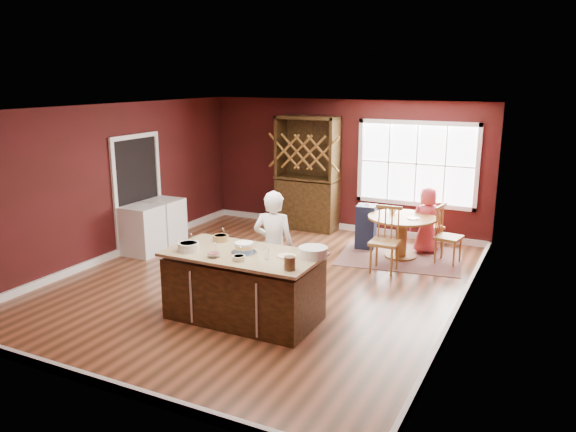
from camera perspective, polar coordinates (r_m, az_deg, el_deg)
The scene contains 28 objects.
room_shell at distance 8.54m, azimuth -2.65°, elevation 1.83°, with size 7.00×7.00×7.00m.
window at distance 11.18m, azimuth 12.93°, elevation 5.19°, with size 2.36×0.10×1.66m, color white, non-canonical shape.
doorway at distance 10.78m, azimuth -15.00°, elevation 2.17°, with size 0.08×1.26×2.13m, color white, non-canonical shape.
kitchen_island at distance 7.49m, azimuth -4.52°, elevation -7.24°, with size 2.03×1.06×0.92m.
dining_table at distance 10.12m, azimuth 11.47°, elevation -1.24°, with size 1.20×1.20×0.75m.
baker at distance 7.94m, azimuth -1.47°, elevation -3.14°, with size 0.59×0.39×1.62m, color white.
layer_cake at distance 7.31m, azimuth -4.50°, elevation -3.23°, with size 0.34×0.34×0.14m, color white, non-canonical shape.
bowl_blue at distance 7.49m, azimuth -10.08°, elevation -3.09°, with size 0.28×0.28×0.11m, color white.
bowl_yellow at distance 7.87m, azimuth -6.85°, elevation -2.23°, with size 0.22×0.22×0.08m, color #A18753.
bowl_pink at distance 7.19m, azimuth -7.58°, elevation -3.94°, with size 0.17×0.17×0.06m, color silver.
bowl_olive at distance 7.03m, azimuth -5.02°, elevation -4.28°, with size 0.16×0.16×0.06m, color beige.
drinking_glass at distance 7.03m, azimuth -2.19°, elevation -3.89°, with size 0.07×0.07×0.14m, color silver.
dinner_plate at distance 7.15m, azimuth -0.12°, elevation -4.09°, with size 0.24×0.24×0.02m, color #F4E2C3.
white_tub at distance 7.13m, azimuth 2.56°, elevation -3.68°, with size 0.37×0.37×0.13m, color white.
stoneware_crock at distance 6.66m, azimuth 0.17°, elevation -4.82°, with size 0.14×0.14×0.16m, color #463017.
toy_figurine at distance 6.77m, azimuth -0.24°, elevation -4.85°, with size 0.05×0.05×0.08m, color #FFE504, non-canonical shape.
rug at distance 10.27m, azimuth 11.33°, elevation -4.08°, with size 2.12×1.64×0.01m, color brown.
chair_east at distance 10.01m, azimuth 16.03°, elevation -1.84°, with size 0.43×0.41×1.02m, color #945A29, non-canonical shape.
chair_south at distance 9.33m, azimuth 9.80°, elevation -2.38°, with size 0.46×0.44×1.10m, color #985C24, non-canonical shape.
chair_north at distance 10.85m, azimuth 14.40°, elevation -0.80°, with size 0.38×0.37×0.92m, color brown, non-canonical shape.
seated_woman at distance 10.49m, azimuth 13.93°, elevation -0.41°, with size 0.60×0.39×1.22m, color #C53B4A.
high_chair at distance 10.59m, azimuth 7.93°, elevation -0.98°, with size 0.35×0.35×0.86m, color black, non-canonical shape.
toddler at distance 10.59m, azimuth 8.13°, elevation 1.11°, with size 0.18×0.14×0.26m, color #8CA5BF, non-canonical shape.
table_plate at distance 9.95m, azimuth 12.61°, elevation -0.23°, with size 0.21×0.21×0.02m, color beige.
table_cup at distance 10.30m, azimuth 10.59°, elevation 0.60°, with size 0.13×0.13×0.10m, color white.
hutch at distance 11.71m, azimuth 1.98°, elevation 4.34°, with size 1.29×0.54×2.36m, color black.
washer at distance 10.47m, azimuth -14.58°, elevation -1.41°, with size 0.61×0.59×0.89m, color white.
dryer at distance 10.94m, azimuth -12.40°, elevation -0.63°, with size 0.61×0.59×0.89m, color silver.
Camera 1 is at (4.06, -7.29, 3.15)m, focal length 35.00 mm.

